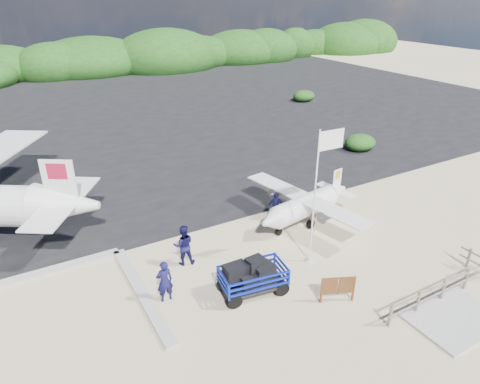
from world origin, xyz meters
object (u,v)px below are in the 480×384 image
object	(u,v)px
crew_b	(184,245)
flagpole	(309,261)
crew_c	(276,207)
aircraft_large	(230,112)
crew_a	(165,281)
signboard	(336,301)
baggage_cart	(253,292)

from	to	relation	value
crew_b	flagpole	bearing A→B (deg)	169.45
crew_c	aircraft_large	size ratio (longest dim) A/B	0.09
flagpole	crew_a	size ratio (longest dim) A/B	3.42
crew_c	crew_a	bearing A→B (deg)	45.69
crew_c	crew_b	bearing A→B (deg)	34.66
crew_a	crew_c	bearing A→B (deg)	-154.31
flagpole	signboard	xyz separation A→B (m)	(-0.81, -2.80, 0.00)
signboard	crew_b	bearing A→B (deg)	152.27
baggage_cart	aircraft_large	size ratio (longest dim) A/B	0.16
flagpole	baggage_cart	bearing A→B (deg)	-169.96
flagpole	signboard	world-z (taller)	flagpole
crew_b	aircraft_large	world-z (taller)	aircraft_large
crew_b	baggage_cart	bearing A→B (deg)	133.84
baggage_cart	flagpole	size ratio (longest dim) A/B	0.46
baggage_cart	signboard	size ratio (longest dim) A/B	1.98
flagpole	crew_c	xyz separation A→B (m)	(0.88, 4.10, 0.81)
flagpole	signboard	size ratio (longest dim) A/B	4.31
baggage_cart	crew_b	world-z (taller)	crew_b
crew_a	crew_b	distance (m)	2.63
baggage_cart	aircraft_large	xyz separation A→B (m)	(13.09, 25.97, 0.00)
crew_a	signboard	bearing A→B (deg)	151.42
crew_b	crew_c	size ratio (longest dim) A/B	1.22
flagpole	crew_b	xyz separation A→B (m)	(-5.11, 2.76, 0.99)
flagpole	crew_a	distance (m)	6.90
signboard	baggage_cart	bearing A→B (deg)	165.10
crew_b	aircraft_large	bearing A→B (deg)	-105.25
aircraft_large	flagpole	bearing A→B (deg)	102.12
crew_a	crew_c	world-z (taller)	crew_a
baggage_cart	crew_a	size ratio (longest dim) A/B	1.57
signboard	aircraft_large	bearing A→B (deg)	94.21
signboard	crew_c	size ratio (longest dim) A/B	0.92
flagpole	crew_c	bearing A→B (deg)	77.90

